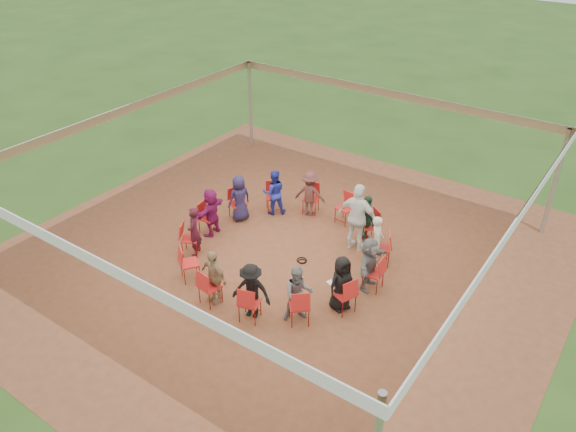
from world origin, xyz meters
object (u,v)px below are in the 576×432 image
Objects in this scene: chair_8 at (208,218)px; person_seated_4 at (310,194)px; chair_10 at (190,263)px; chair_13 at (299,306)px; person_seated_3 at (367,219)px; person_seated_8 at (194,232)px; person_seated_11 at (298,294)px; chair_4 at (345,208)px; laptop at (337,281)px; standing_person at (358,218)px; chair_3 at (370,225)px; chair_5 at (311,199)px; person_seated_1 at (369,264)px; chair_2 at (381,248)px; person_seated_0 at (341,283)px; person_seated_2 at (377,240)px; chair_12 at (250,303)px; chair_6 at (274,197)px; person_seated_5 at (274,192)px; chair_9 at (190,239)px; person_seated_9 at (214,276)px; cable_coil at (302,261)px; chair_11 at (210,287)px; person_seated_10 at (251,291)px; chair_1 at (373,273)px; person_seated_6 at (239,198)px; chair_7 at (238,204)px.

person_seated_4 reaches higher than chair_8.
chair_13 is at bearing 38.57° from chair_10.
person_seated_3 is 1.00× the size of person_seated_4.
person_seated_8 is 1.00× the size of person_seated_11.
laptop is at bearing 125.74° from chair_4.
chair_4 is 0.48× the size of standing_person.
chair_3 and chair_5 have the same top height.
person_seated_1 reaches higher than chair_4.
chair_3 is 4.30m from chair_8.
chair_4 is (-1.71, 1.17, 0.00)m from chair_2.
person_seated_0 is 1.97m from person_seated_2.
person_seated_2 and person_seated_3 have the same top height.
chair_10 is at bearing 90.00° from chair_3.
chair_12 is (3.09, -2.10, 0.00)m from chair_8.
person_seated_11 is (3.17, -3.41, 0.22)m from chair_6.
chair_5 is at bearing 38.57° from chair_2.
person_seated_5 is 2.83m from standing_person.
chair_6 is (-1.98, -0.61, 0.00)m from chair_4.
chair_13 is at bearing 129.75° from person_seated_3.
chair_9 is at bearing 76.81° from person_seated_3.
chair_13 is at bearing -177.67° from laptop.
chair_5 and chair_10 have the same top height.
person_seated_2 is at bearing 64.29° from person_seated_9.
person_seated_2 is (0.34, 2.88, 0.22)m from chair_13.
chair_3 is at bearing 63.56° from cable_coil.
person_seated_5 is at bearing 142.47° from cable_coil.
person_seated_4 and person_seated_8 have the same top height.
person_seated_9 is (0.34, -4.41, 0.00)m from person_seated_4.
person_seated_8 is at bearing 151.22° from chair_11.
standing_person reaches higher than chair_8.
laptop is at bearing 114.71° from person_seated_4.
standing_person is (-0.85, 2.23, 0.26)m from person_seated_0.
chair_9 is 0.67× the size of person_seated_4.
person_seated_9 is at bearing 19.30° from chair_10.
cable_coil is (-0.83, -1.26, -0.92)m from standing_person.
chair_12 is (2.05, -0.31, 0.00)m from chair_10.
person_seated_8 is 4.11m from standing_person.
person_seated_4 is at bearing 90.00° from chair_5.
person_seated_10 is at bearing -84.10° from cable_coil.
chair_5 is 4.20m from person_seated_0.
chair_1 is 1.73m from standing_person.
chair_5 is at bearing 129.75° from person_seated_8.
cable_coil is at bearing 92.22° from chair_8.
person_seated_6 is at bearing 90.00° from laptop.
chair_5 and chair_8 have the same top height.
cable_coil is (2.54, -0.68, -0.66)m from person_seated_6.
chair_12 reaches higher than cable_coil.
standing_person is at bearing 38.12° from chair_1.
chair_7 is 2.79m from cable_coil.
chair_7 is 1.06m from chair_8.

